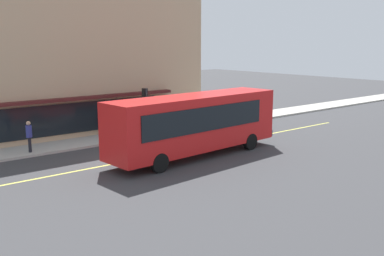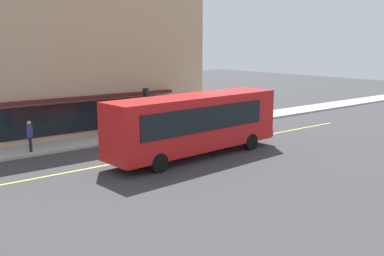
{
  "view_description": "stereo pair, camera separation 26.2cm",
  "coord_description": "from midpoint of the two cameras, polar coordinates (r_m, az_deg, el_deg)",
  "views": [
    {
      "loc": [
        -12.76,
        -20.34,
        6.4
      ],
      "look_at": [
        2.74,
        -1.18,
        1.6
      ],
      "focal_mm": 41.19,
      "sensor_mm": 36.0,
      "label": 1
    },
    {
      "loc": [
        -12.56,
        -20.51,
        6.4
      ],
      "look_at": [
        2.74,
        -1.18,
        1.6
      ],
      "focal_mm": 41.19,
      "sensor_mm": 36.0,
      "label": 2
    }
  ],
  "objects": [
    {
      "name": "sidewalk",
      "position": [
        29.55,
        -12.08,
        -1.59
      ],
      "size": [
        80.0,
        2.71,
        0.15
      ],
      "primitive_type": "cube",
      "color": "#B2ADA3",
      "rests_on": "ground"
    },
    {
      "name": "pedestrian_near_storefront",
      "position": [
        30.59,
        -11.01,
        0.81
      ],
      "size": [
        0.34,
        0.34,
        1.57
      ],
      "color": "black",
      "rests_on": "sidewalk"
    },
    {
      "name": "traffic_light",
      "position": [
        30.13,
        -5.71,
        3.59
      ],
      "size": [
        0.3,
        0.52,
        3.2
      ],
      "color": "#2D2D33",
      "rests_on": "sidewalk"
    },
    {
      "name": "storefront_building",
      "position": [
        34.67,
        -19.46,
        8.32
      ],
      "size": [
        23.01,
        11.49,
        10.3
      ],
      "color": "tan",
      "rests_on": "ground"
    },
    {
      "name": "car_white",
      "position": [
        28.21,
        -5.32,
        -0.6
      ],
      "size": [
        4.38,
        2.02,
        1.52
      ],
      "color": "white",
      "rests_on": "ground"
    },
    {
      "name": "bus",
      "position": [
        24.84,
        0.79,
        0.78
      ],
      "size": [
        11.27,
        3.26,
        3.5
      ],
      "color": "red",
      "rests_on": "ground"
    },
    {
      "name": "ground",
      "position": [
        24.87,
        -6.38,
        -3.96
      ],
      "size": [
        120.0,
        120.0,
        0.0
      ],
      "primitive_type": "plane",
      "color": "#38383A"
    },
    {
      "name": "pedestrian_at_corner",
      "position": [
        27.01,
        -20.01,
        -0.63
      ],
      "size": [
        0.34,
        0.34,
        1.83
      ],
      "color": "black",
      "rests_on": "sidewalk"
    },
    {
      "name": "lane_centre_stripe",
      "position": [
        24.87,
        -6.38,
        -3.95
      ],
      "size": [
        36.0,
        0.16,
        0.01
      ],
      "primitive_type": "cube",
      "color": "#D8D14C",
      "rests_on": "ground"
    }
  ]
}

